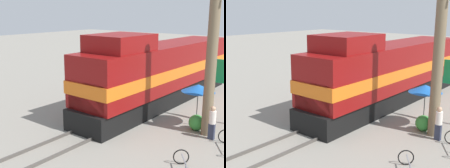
{
  "view_description": "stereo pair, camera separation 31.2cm",
  "coord_description": "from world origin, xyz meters",
  "views": [
    {
      "loc": [
        10.65,
        -14.98,
        6.36
      ],
      "look_at": [
        1.2,
        -3.46,
        2.78
      ],
      "focal_mm": 50.0,
      "sensor_mm": 36.0,
      "label": 1
    },
    {
      "loc": [
        10.89,
        -14.78,
        6.36
      ],
      "look_at": [
        1.2,
        -3.46,
        2.78
      ],
      "focal_mm": 50.0,
      "sensor_mm": 36.0,
      "label": 2
    }
  ],
  "objects": [
    {
      "name": "vendor_umbrella",
      "position": [
        3.85,
        0.74,
        2.17
      ],
      "size": [
        1.82,
        1.82,
        2.38
      ],
      "color": "#4C4C4C",
      "rests_on": "ground_plane"
    },
    {
      "name": "person_bystander",
      "position": [
        5.24,
        -0.54,
        0.94
      ],
      "size": [
        0.34,
        0.34,
        1.72
      ],
      "color": "#2D3347",
      "rests_on": "ground_plane"
    },
    {
      "name": "locomotive",
      "position": [
        0.0,
        3.06,
        2.19
      ],
      "size": [
        2.99,
        15.92,
        5.02
      ],
      "color": "black",
      "rests_on": "ground_plane"
    },
    {
      "name": "shrub_cluster",
      "position": [
        4.15,
        0.12,
        0.43
      ],
      "size": [
        0.85,
        0.85,
        0.85
      ],
      "primitive_type": "sphere",
      "color": "#388C38",
      "rests_on": "ground_plane"
    },
    {
      "name": "rail_near",
      "position": [
        -0.72,
        0.0,
        0.07
      ],
      "size": [
        0.08,
        40.49,
        0.15
      ],
      "primitive_type": "cube",
      "color": "#4C4742",
      "rests_on": "ground_plane"
    },
    {
      "name": "utility_pole",
      "position": [
        4.79,
        -0.11,
        4.13
      ],
      "size": [
        1.8,
        0.54,
        8.2
      ],
      "color": "#726047",
      "rests_on": "ground_plane"
    },
    {
      "name": "ground_plane",
      "position": [
        0.0,
        0.0,
        0.0
      ],
      "size": [
        120.0,
        120.0,
        0.0
      ],
      "primitive_type": "plane",
      "color": "gray"
    },
    {
      "name": "rail_far",
      "position": [
        0.72,
        0.0,
        0.07
      ],
      "size": [
        0.08,
        40.49,
        0.15
      ],
      "primitive_type": "cube",
      "color": "#4C4742",
      "rests_on": "ground_plane"
    },
    {
      "name": "bicycle_spare",
      "position": [
        5.77,
        -4.53,
        0.35
      ],
      "size": [
        1.52,
        1.72,
        0.68
      ],
      "rotation": [
        0.0,
        0.0,
        0.63
      ],
      "color": "black",
      "rests_on": "ground_plane"
    }
  ]
}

